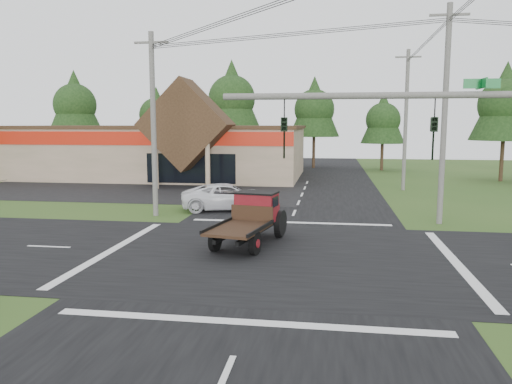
# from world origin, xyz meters

# --- Properties ---
(ground) EXTENTS (120.00, 120.00, 0.00)m
(ground) POSITION_xyz_m (0.00, 0.00, 0.00)
(ground) COLOR #2E4E1B
(ground) RESTS_ON ground
(road_ns) EXTENTS (12.00, 120.00, 0.02)m
(road_ns) POSITION_xyz_m (0.00, 0.00, 0.01)
(road_ns) COLOR black
(road_ns) RESTS_ON ground
(road_ew) EXTENTS (120.00, 12.00, 0.02)m
(road_ew) POSITION_xyz_m (0.00, 0.00, 0.01)
(road_ew) COLOR black
(road_ew) RESTS_ON ground
(parking_apron) EXTENTS (28.00, 14.00, 0.02)m
(parking_apron) POSITION_xyz_m (-14.00, 19.00, 0.01)
(parking_apron) COLOR black
(parking_apron) RESTS_ON ground
(cvs_building) EXTENTS (30.40, 18.20, 9.19)m
(cvs_building) POSITION_xyz_m (-15.70, 29.57, 2.78)
(cvs_building) COLOR gray
(cvs_building) RESTS_ON ground
(traffic_signal_mast) EXTENTS (8.12, 0.24, 7.00)m
(traffic_signal_mast) POSITION_xyz_m (5.82, -7.50, 4.43)
(traffic_signal_mast) COLOR #595651
(traffic_signal_mast) RESTS_ON ground
(utility_pole_nw) EXTENTS (2.00, 0.30, 10.50)m
(utility_pole_nw) POSITION_xyz_m (-8.00, 8.00, 5.39)
(utility_pole_nw) COLOR #595651
(utility_pole_nw) RESTS_ON ground
(utility_pole_ne) EXTENTS (2.00, 0.30, 11.50)m
(utility_pole_ne) POSITION_xyz_m (8.00, 8.00, 5.89)
(utility_pole_ne) COLOR #595651
(utility_pole_ne) RESTS_ON ground
(utility_pole_n) EXTENTS (2.00, 0.30, 11.20)m
(utility_pole_n) POSITION_xyz_m (8.00, 22.00, 5.74)
(utility_pole_n) COLOR #595651
(utility_pole_n) RESTS_ON ground
(tree_row_a) EXTENTS (6.72, 6.72, 12.12)m
(tree_row_a) POSITION_xyz_m (-30.00, 40.00, 8.05)
(tree_row_a) COLOR #332316
(tree_row_a) RESTS_ON ground
(tree_row_b) EXTENTS (5.60, 5.60, 10.10)m
(tree_row_b) POSITION_xyz_m (-20.00, 42.00, 6.70)
(tree_row_b) COLOR #332316
(tree_row_b) RESTS_ON ground
(tree_row_c) EXTENTS (7.28, 7.28, 13.13)m
(tree_row_c) POSITION_xyz_m (-10.00, 41.00, 8.72)
(tree_row_c) COLOR #332316
(tree_row_c) RESTS_ON ground
(tree_row_d) EXTENTS (6.16, 6.16, 11.11)m
(tree_row_d) POSITION_xyz_m (0.00, 42.00, 7.38)
(tree_row_d) COLOR #332316
(tree_row_d) RESTS_ON ground
(tree_row_e) EXTENTS (5.04, 5.04, 9.09)m
(tree_row_e) POSITION_xyz_m (8.00, 40.00, 6.03)
(tree_row_e) COLOR #332316
(tree_row_e) RESTS_ON ground
(tree_side_ne) EXTENTS (6.16, 6.16, 11.11)m
(tree_side_ne) POSITION_xyz_m (18.00, 30.00, 7.38)
(tree_side_ne) COLOR #332316
(tree_side_ne) RESTS_ON ground
(antique_flatbed_truck) EXTENTS (3.11, 5.77, 2.29)m
(antique_flatbed_truck) POSITION_xyz_m (-1.44, 1.76, 1.14)
(antique_flatbed_truck) COLOR #610D14
(antique_flatbed_truck) RESTS_ON ground
(white_pickup) EXTENTS (6.40, 4.21, 1.64)m
(white_pickup) POSITION_xyz_m (-4.19, 10.70, 0.82)
(white_pickup) COLOR white
(white_pickup) RESTS_ON ground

